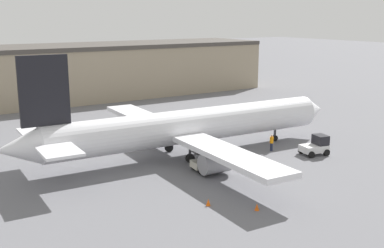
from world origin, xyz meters
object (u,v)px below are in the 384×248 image
object	(u,v)px
airplane	(184,127)
belt_loader_truck	(211,160)
ground_crew_worker	(272,142)
baggage_tug	(316,146)
safety_cone_near	(208,202)
safety_cone_far	(257,207)

from	to	relation	value
airplane	belt_loader_truck	size ratio (longest dim) A/B	11.25
ground_crew_worker	baggage_tug	world-z (taller)	baggage_tug
airplane	safety_cone_near	bearing A→B (deg)	-111.38
baggage_tug	safety_cone_far	distance (m)	17.04
ground_crew_worker	baggage_tug	distance (m)	4.69
baggage_tug	belt_loader_truck	bearing A→B (deg)	-177.83
belt_loader_truck	safety_cone_far	xyz separation A→B (m)	(-2.69, -9.92, -0.68)
airplane	ground_crew_worker	size ratio (longest dim) A/B	20.79
airplane	safety_cone_far	world-z (taller)	airplane
belt_loader_truck	baggage_tug	bearing A→B (deg)	-1.57
safety_cone_near	airplane	bearing A→B (deg)	65.97
safety_cone_far	airplane	bearing A→B (deg)	78.95
baggage_tug	belt_loader_truck	world-z (taller)	baggage_tug
ground_crew_worker	safety_cone_near	size ratio (longest dim) A/B	3.32
safety_cone_near	safety_cone_far	world-z (taller)	same
baggage_tug	safety_cone_near	size ratio (longest dim) A/B	5.49
safety_cone_near	safety_cone_far	xyz separation A→B (m)	(2.57, -2.75, 0.00)
airplane	belt_loader_truck	world-z (taller)	airplane
airplane	baggage_tug	bearing A→B (deg)	-27.81
airplane	ground_crew_worker	xyz separation A→B (m)	(9.02, -3.49, -2.14)
ground_crew_worker	safety_cone_far	size ratio (longest dim) A/B	3.32
safety_cone_near	baggage_tug	bearing A→B (deg)	16.80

